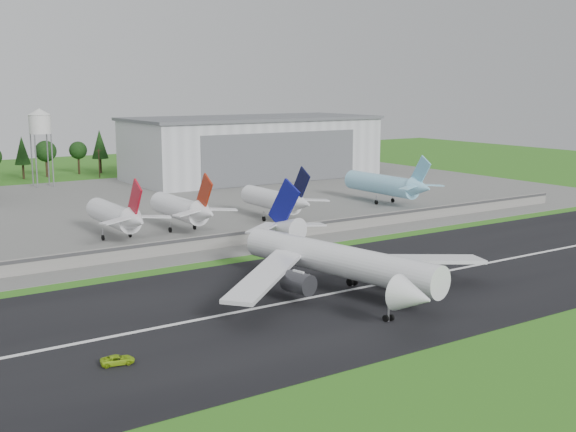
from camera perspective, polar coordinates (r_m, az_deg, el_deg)
ground at (r=125.69m, az=6.44°, el=-7.19°), size 600.00×600.00×0.00m
runway at (r=133.13m, az=3.66°, el=-6.12°), size 320.00×60.00×0.10m
runway_centerline at (r=133.12m, az=3.66°, el=-6.10°), size 220.00×1.00×0.02m
apron at (r=228.38m, az=-13.27°, el=0.51°), size 320.00×150.00×0.10m
blast_fence at (r=169.57m, az=-5.57°, el=-1.97°), size 240.00×0.61×3.50m
hangar_east at (r=299.43m, az=-2.85°, el=5.44°), size 102.00×47.00×25.20m
water_tower at (r=286.18m, az=-19.02°, el=7.08°), size 8.40×8.40×29.40m
utility_poles at (r=303.98m, az=-18.57°, el=2.60°), size 230.00×3.00×12.00m
treeline at (r=318.40m, az=-19.28°, el=2.88°), size 320.00×16.00×22.00m
main_airliner at (r=132.03m, az=4.09°, el=-4.09°), size 56.27×59.01×18.17m
ground_vehicle at (r=102.75m, az=-13.32°, el=-11.00°), size 4.95×2.99×1.28m
parked_jet_red_a at (r=181.69m, az=-13.30°, el=0.02°), size 7.36×31.29×16.65m
parked_jet_red_b at (r=188.51m, az=-8.19°, el=0.57°), size 7.36×31.29×16.71m
parked_jet_navy at (r=202.21m, az=-0.87°, el=1.29°), size 7.36×31.29×16.60m
parked_jet_skyblue at (r=233.44m, az=7.90°, el=2.47°), size 7.36×37.29×16.98m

